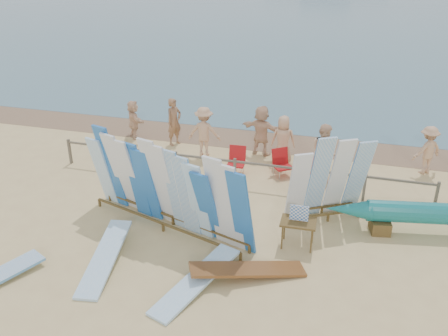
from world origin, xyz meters
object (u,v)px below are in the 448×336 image
(flat_board_c, at_px, (248,276))
(beachgoer_6, at_px, (283,140))
(flat_board_a, at_px, (106,264))
(beachgoer_11, at_px, (134,119))
(side_surfboard_rack, at_px, (329,181))
(stroller, at_px, (319,167))
(main_surfboard_rack, at_px, (166,189))
(beachgoer_5, at_px, (262,130))
(vendor_table, at_px, (298,233))
(beach_chair_right, at_px, (282,168))
(flat_board_b, at_px, (197,286))
(beachgoer_8, at_px, (324,152))
(beachgoer_3, at_px, (204,132))
(beachgoer_1, at_px, (174,122))
(beach_chair_left, at_px, (236,166))
(beachgoer_9, at_px, (427,150))

(flat_board_c, relative_size, beachgoer_6, 1.56)
(flat_board_a, relative_size, beachgoer_11, 1.75)
(side_surfboard_rack, relative_size, stroller, 2.33)
(side_surfboard_rack, xyz_separation_m, beachgoer_6, (-1.83, 3.45, -0.29))
(main_surfboard_rack, xyz_separation_m, beachgoer_5, (1.34, 5.74, -0.25))
(vendor_table, bearing_deg, beach_chair_right, 102.98)
(flat_board_b, relative_size, beach_chair_right, 2.98)
(flat_board_c, distance_m, beachgoer_8, 5.98)
(beachgoer_3, relative_size, beachgoer_1, 1.00)
(beachgoer_5, xyz_separation_m, beachgoer_1, (-3.42, 0.06, -0.02))
(stroller, bearing_deg, vendor_table, -83.59)
(beachgoer_8, bearing_deg, beachgoer_5, 29.21)
(vendor_table, relative_size, beachgoer_1, 0.64)
(side_surfboard_rack, xyz_separation_m, beachgoer_3, (-4.69, 3.33, -0.24))
(beachgoer_1, bearing_deg, beach_chair_left, -95.01)
(beachgoer_3, bearing_deg, main_surfboard_rack, 90.94)
(beachgoer_3, height_order, beachgoer_6, beachgoer_3)
(beach_chair_left, bearing_deg, side_surfboard_rack, -37.84)
(side_surfboard_rack, distance_m, flat_board_b, 4.75)
(stroller, height_order, beachgoer_8, beachgoer_8)
(flat_board_c, distance_m, beachgoer_9, 8.46)
(beachgoer_3, bearing_deg, beachgoer_1, -33.09)
(main_surfboard_rack, relative_size, beachgoer_1, 2.82)
(beachgoer_9, xyz_separation_m, beachgoer_5, (-5.65, 0.03, 0.10))
(beachgoer_1, bearing_deg, beachgoer_5, -63.68)
(beach_chair_left, xyz_separation_m, beachgoer_3, (-1.51, 1.14, 0.66))
(side_surfboard_rack, bearing_deg, stroller, 70.25)
(side_surfboard_rack, relative_size, beachgoer_8, 1.37)
(flat_board_b, xyz_separation_m, beach_chair_left, (-0.68, 6.05, 0.26))
(side_surfboard_rack, xyz_separation_m, beachgoer_1, (-6.14, 4.06, -0.25))
(vendor_table, relative_size, beachgoer_8, 0.62)
(main_surfboard_rack, relative_size, side_surfboard_rack, 2.02)
(flat_board_a, distance_m, stroller, 7.61)
(beachgoer_6, bearing_deg, beachgoer_9, 177.83)
(flat_board_b, relative_size, beachgoer_6, 1.56)
(side_surfboard_rack, relative_size, beachgoer_1, 1.40)
(main_surfboard_rack, distance_m, side_surfboard_rack, 4.41)
(main_surfboard_rack, xyz_separation_m, flat_board_b, (1.55, -2.12, -1.18))
(stroller, xyz_separation_m, beachgoer_11, (-7.50, 1.79, 0.33))
(flat_board_b, height_order, beach_chair_right, beach_chair_right)
(stroller, relative_size, beachgoer_3, 0.60)
(flat_board_a, xyz_separation_m, beachgoer_3, (0.18, 7.02, 0.92))
(main_surfboard_rack, height_order, flat_board_a, main_surfboard_rack)
(flat_board_b, bearing_deg, beachgoer_6, 103.79)
(flat_board_c, relative_size, beachgoer_8, 1.44)
(flat_board_b, height_order, beach_chair_left, beach_chair_left)
(flat_board_b, xyz_separation_m, beachgoer_6, (0.67, 7.31, 0.87))
(beach_chair_left, bearing_deg, beachgoer_9, 12.91)
(beach_chair_left, height_order, beachgoer_8, beachgoer_8)
(flat_board_c, bearing_deg, beachgoer_5, -16.78)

